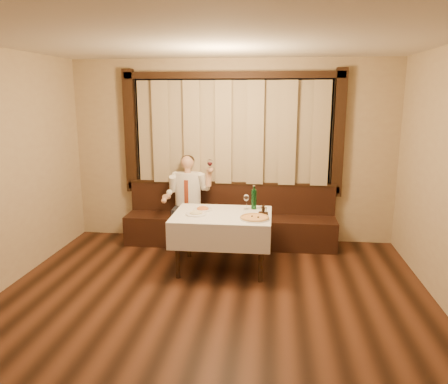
# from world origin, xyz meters

# --- Properties ---
(room) EXTENTS (5.01, 6.01, 2.81)m
(room) POSITION_xyz_m (-0.00, 0.97, 1.50)
(room) COLOR black
(room) RESTS_ON ground
(banquette) EXTENTS (3.20, 0.61, 0.94)m
(banquette) POSITION_xyz_m (0.00, 2.72, 0.31)
(banquette) COLOR black
(banquette) RESTS_ON ground
(dining_table) EXTENTS (1.27, 0.97, 0.76)m
(dining_table) POSITION_xyz_m (0.00, 1.70, 0.65)
(dining_table) COLOR black
(dining_table) RESTS_ON ground
(pizza) EXTENTS (0.38, 0.38, 0.04)m
(pizza) POSITION_xyz_m (0.43, 1.50, 0.77)
(pizza) COLOR white
(pizza) RESTS_ON dining_table
(pasta_red) EXTENTS (0.26, 0.26, 0.09)m
(pasta_red) POSITION_xyz_m (-0.28, 1.85, 0.79)
(pasta_red) COLOR white
(pasta_red) RESTS_ON dining_table
(pasta_cream) EXTENTS (0.27, 0.27, 0.09)m
(pasta_cream) POSITION_xyz_m (-0.33, 1.62, 0.79)
(pasta_cream) COLOR white
(pasta_cream) RESTS_ON dining_table
(green_bottle) EXTENTS (0.07, 0.07, 0.33)m
(green_bottle) POSITION_xyz_m (0.40, 1.98, 0.90)
(green_bottle) COLOR #114F1F
(green_bottle) RESTS_ON dining_table
(table_wine_glass) EXTENTS (0.08, 0.08, 0.21)m
(table_wine_glass) POSITION_xyz_m (0.29, 1.96, 0.91)
(table_wine_glass) COLOR white
(table_wine_glass) RESTS_ON dining_table
(cruet_caddy) EXTENTS (0.12, 0.09, 0.12)m
(cruet_caddy) POSITION_xyz_m (0.53, 1.71, 0.80)
(cruet_caddy) COLOR black
(cruet_caddy) RESTS_ON dining_table
(seated_man) EXTENTS (0.74, 0.55, 1.37)m
(seated_man) POSITION_xyz_m (-0.65, 2.63, 0.80)
(seated_man) COLOR black
(seated_man) RESTS_ON ground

